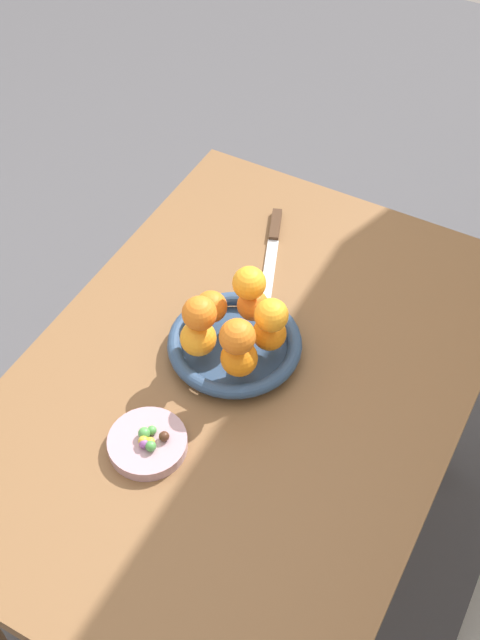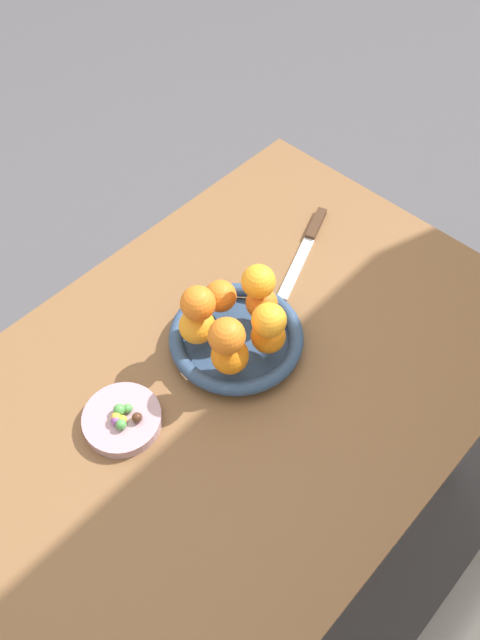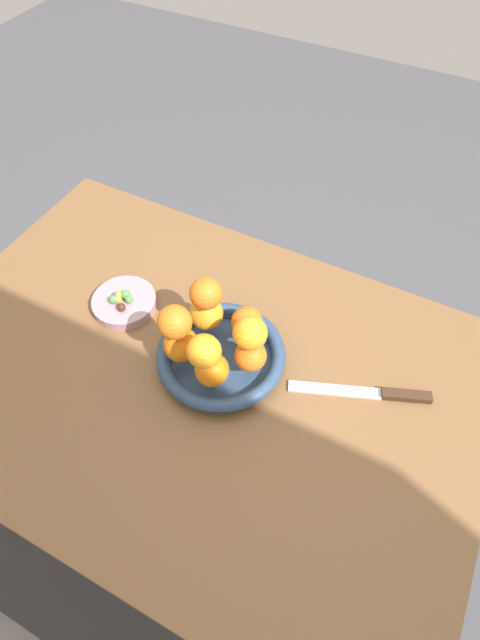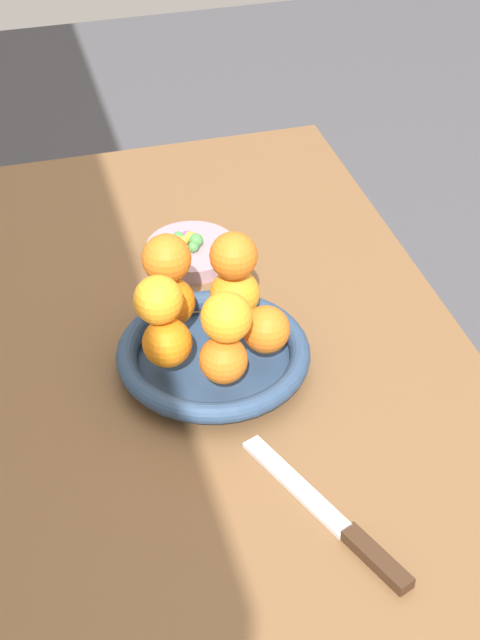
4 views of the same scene
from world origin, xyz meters
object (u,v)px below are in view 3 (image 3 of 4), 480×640
Objects in this scene: candy_dish at (125,303)px; orange_4 at (182,343)px; orange_1 at (250,356)px; candy_ball_1 at (119,295)px; orange_6 at (206,293)px; candy_ball_6 at (113,300)px; fruit_bowl at (221,356)px; candy_ball_5 at (129,299)px; candy_ball_3 at (117,295)px; orange_5 at (204,351)px; orange_0 at (212,370)px; orange_3 at (206,313)px; orange_8 at (174,323)px; knife at (372,393)px; dining_table at (196,392)px; candy_ball_0 at (118,299)px; orange_7 at (250,333)px; orange_2 at (247,322)px; candy_ball_4 at (121,307)px; candy_ball_2 at (126,294)px.

orange_4 reaches higher than candy_dish.
candy_ball_1 is (0.32, -0.03, -0.04)m from orange_1.
orange_6 is 0.23m from candy_ball_1.
candy_ball_6 is (0.20, -0.05, -0.04)m from orange_4.
fruit_bowl reaches higher than candy_ball_5.
orange_5 is at bearing 160.66° from candy_ball_3.
fruit_bowl is at bearing 174.10° from candy_ball_3.
orange_0 reaches higher than candy_ball_3.
orange_8 is (0.01, 0.09, 0.06)m from orange_3.
orange_3 is 0.21m from candy_ball_3.
candy_ball_6 is (0.19, -0.06, -0.10)m from orange_8.
orange_4 is at bearing -16.69° from orange_0.
orange_3 is 0.34m from knife.
fruit_bowl is at bearing -74.84° from orange_0.
fruit_bowl is 0.26m from candy_ball_3.
orange_1 is at bearing 173.70° from candy_ball_5.
knife is (-0.26, -0.13, -0.07)m from orange_0.
dining_table is at bearing 161.66° from candy_ball_1.
orange_5 reaches higher than candy_ball_1.
candy_ball_3 is (0.00, 0.00, -0.00)m from candy_ball_1.
candy_ball_0 is at bearing -18.82° from orange_8.
fruit_bowl is 0.25m from candy_ball_0.
candy_dish is 8.39× the size of candy_ball_5.
orange_0 is 1.01× the size of orange_7.
orange_2 is 0.24× the size of knife.
orange_1 is 3.53× the size of candy_ball_3.
candy_ball_4 is (0.29, -0.00, -0.10)m from orange_7.
candy_ball_1 is at bearing 6.41° from orange_2.
candy_dish is 0.23m from orange_8.
orange_0 is at bearing 86.74° from orange_2.
knife is at bearing -154.25° from orange_5.
orange_2 is at bearing -122.27° from dining_table.
fruit_bowl is at bearing 175.48° from candy_ball_0.
orange_6 is 3.65× the size of candy_ball_3.
orange_8 is 0.25× the size of knife.
candy_ball_1 is 0.01m from candy_ball_2.
candy_dish is 2.24× the size of orange_5.
candy_ball_1 is at bearing -1.11° from candy_dish.
candy_ball_4 is (0.25, 0.06, -0.04)m from orange_2.
knife is (-0.27, -0.13, -0.13)m from orange_5.
orange_7 is 0.32m from candy_ball_0.
orange_5 is 0.98× the size of orange_6.
orange_2 is 0.99× the size of orange_6.
candy_ball_3 is at bearing 6.99° from orange_2.
orange_7 is 0.33m from candy_ball_6.
orange_4 is 3.71× the size of candy_ball_4.
orange_4 is 0.21m from candy_ball_3.
candy_ball_5 is at bearing -7.23° from fruit_bowl.
candy_ball_6 is at bearing 8.01° from orange_3.
orange_8 is 0.23m from candy_ball_1.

